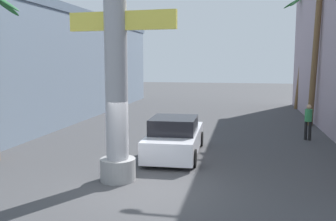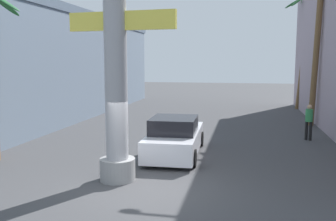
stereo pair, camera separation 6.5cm
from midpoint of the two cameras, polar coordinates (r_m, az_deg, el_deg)
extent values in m
plane|color=#424244|center=(20.57, 3.45, -2.90)|extent=(89.14, 89.14, 0.00)
cube|color=slate|center=(26.57, -18.17, 6.09)|extent=(6.48, 26.22, 6.44)
cube|color=slate|center=(26.73, -18.49, 13.54)|extent=(6.61, 26.74, 0.50)
cylinder|color=#9E9EA3|center=(11.52, -8.11, 8.65)|extent=(0.70, 0.70, 7.93)
cylinder|color=gray|center=(12.00, -7.79, -8.87)|extent=(1.11, 1.11, 0.70)
cube|color=#F2E04C|center=(11.51, -7.24, 13.41)|extent=(3.39, 0.45, 0.56)
cylinder|color=black|center=(16.83, -1.20, -4.13)|extent=(0.24, 0.65, 0.64)
cylinder|color=black|center=(16.61, 4.84, -4.31)|extent=(0.24, 0.65, 0.64)
cylinder|color=black|center=(13.62, -3.78, -6.96)|extent=(0.24, 0.65, 0.64)
cylinder|color=black|center=(13.35, 3.71, -7.26)|extent=(0.24, 0.65, 0.64)
cube|color=silver|center=(15.02, 0.97, -4.63)|extent=(2.04, 4.87, 0.80)
cube|color=black|center=(14.54, 0.77, -2.23)|extent=(1.79, 2.08, 0.60)
ellipsoid|color=#225D2D|center=(15.02, -23.93, 14.97)|extent=(1.27, 0.37, 0.82)
ellipsoid|color=#22672D|center=(15.77, -23.86, 14.58)|extent=(0.83, 1.31, 0.83)
cylinder|color=brown|center=(22.91, 21.56, 9.56)|extent=(0.51, 0.80, 9.48)
cylinder|color=brown|center=(30.89, 19.69, 8.00)|extent=(0.89, 0.56, 8.40)
ellipsoid|color=#2B652D|center=(31.62, 21.12, 15.29)|extent=(1.50, 0.38, 0.61)
ellipsoid|color=#1F762D|center=(32.24, 19.68, 15.03)|extent=(0.55, 1.44, 0.87)
ellipsoid|color=#256C2D|center=(31.79, 18.36, 15.26)|extent=(1.42, 1.04, 0.78)
ellipsoid|color=#28632D|center=(30.86, 18.84, 15.42)|extent=(1.21, 1.27, 0.88)
ellipsoid|color=#26742D|center=(30.88, 20.56, 15.52)|extent=(1.02, 1.50, 0.59)
cylinder|color=black|center=(18.96, 20.16, -2.87)|extent=(0.14, 0.14, 0.90)
cylinder|color=black|center=(18.88, 20.71, -2.94)|extent=(0.14, 0.14, 0.90)
cylinder|color=#338C4C|center=(18.81, 20.54, -0.68)|extent=(0.47, 0.47, 0.58)
sphere|color=tan|center=(18.76, 20.59, 0.53)|extent=(0.22, 0.22, 0.22)
camera|label=1|loc=(0.03, -90.13, -0.02)|focal=40.00mm
camera|label=2|loc=(0.03, 89.87, 0.02)|focal=40.00mm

